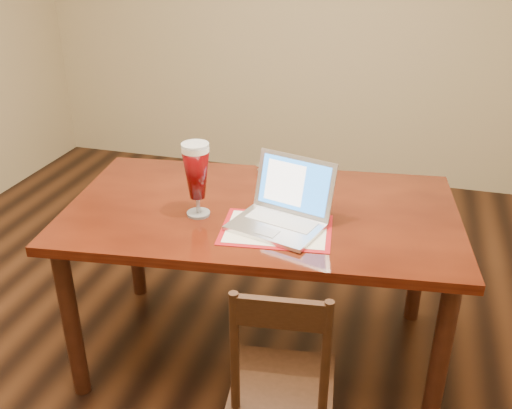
# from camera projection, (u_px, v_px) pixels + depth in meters

# --- Properties ---
(ground) EXTENTS (5.00, 5.00, 0.00)m
(ground) POSITION_uv_depth(u_px,v_px,m) (203.00, 363.00, 2.80)
(ground) COLOR black
(ground) RESTS_ON ground
(dining_table) EXTENTS (1.83, 1.17, 1.13)m
(dining_table) POSITION_uv_depth(u_px,v_px,m) (260.00, 225.00, 2.56)
(dining_table) COLOR #4F190A
(dining_table) RESTS_ON ground
(dining_chair) EXTENTS (0.42, 0.40, 0.89)m
(dining_chair) POSITION_uv_depth(u_px,v_px,m) (282.00, 385.00, 2.09)
(dining_chair) COLOR black
(dining_chair) RESTS_ON ground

